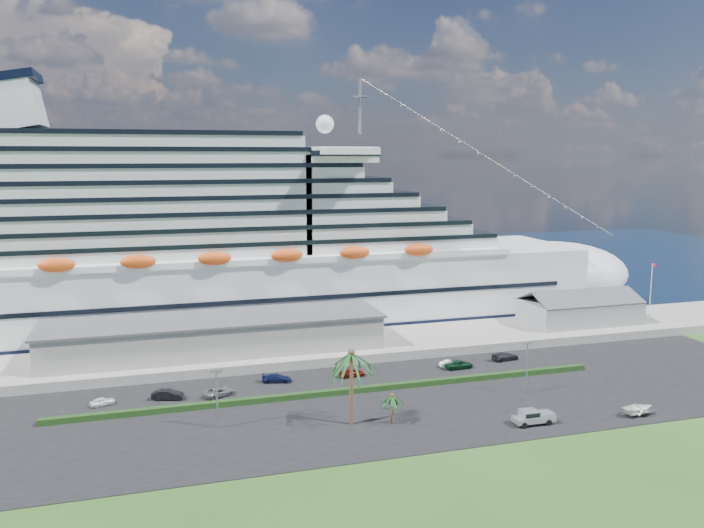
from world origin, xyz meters
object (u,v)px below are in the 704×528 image
object	(u,v)px
parked_car_3	(276,378)
boat_trailer	(639,408)
pickup_truck	(533,416)
cruise_ship	(219,253)

from	to	relation	value
parked_car_3	boat_trailer	distance (m)	55.94
parked_car_3	pickup_truck	size ratio (longest dim) A/B	0.81
boat_trailer	cruise_ship	bearing A→B (deg)	127.16
parked_car_3	pickup_truck	bearing A→B (deg)	-118.58
cruise_ship	pickup_truck	size ratio (longest dim) A/B	31.96
boat_trailer	pickup_truck	bearing A→B (deg)	174.84
cruise_ship	parked_car_3	size ratio (longest dim) A/B	39.29
pickup_truck	boat_trailer	distance (m)	16.52
parked_car_3	boat_trailer	size ratio (longest dim) A/B	0.86
cruise_ship	pickup_truck	xyz separation A→B (m)	(35.78, -67.42, -15.42)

